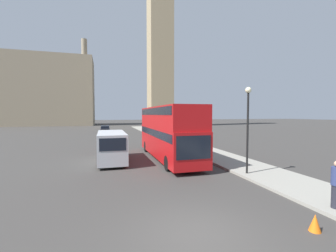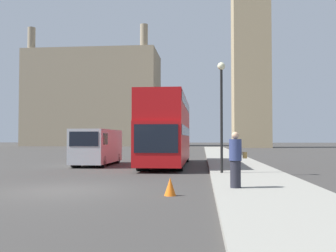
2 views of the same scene
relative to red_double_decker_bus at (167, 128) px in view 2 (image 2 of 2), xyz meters
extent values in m
plane|color=#383533|center=(-2.37, -11.68, -2.40)|extent=(300.00, 300.00, 0.00)
cube|color=gray|center=(4.37, -11.68, -2.33)|extent=(3.49, 120.00, 0.15)
cube|color=tan|center=(11.70, 50.13, 21.29)|extent=(6.96, 6.96, 47.38)
cube|color=gray|center=(-24.24, 65.76, 8.97)|extent=(31.32, 14.53, 22.75)
cylinder|color=gray|center=(-37.56, 59.59, 22.84)|extent=(1.74, 1.74, 5.00)
cylinder|color=gray|center=(-10.93, 59.59, 22.84)|extent=(1.74, 1.74, 5.00)
cube|color=#B71114|center=(0.00, 0.00, -0.95)|extent=(2.48, 11.33, 2.35)
cube|color=#B71114|center=(0.00, 0.00, 1.06)|extent=(2.48, 11.10, 1.67)
cube|color=black|center=(0.00, 0.00, -0.20)|extent=(2.52, 10.88, 0.55)
cube|color=black|center=(0.00, 0.00, 1.52)|extent=(2.52, 10.65, 0.55)
cube|color=black|center=(0.00, -5.68, -0.67)|extent=(2.18, 0.03, 1.41)
cylinder|color=black|center=(-0.89, -3.96, -1.90)|extent=(0.70, 1.01, 1.01)
cylinder|color=black|center=(0.89, -3.96, -1.90)|extent=(0.70, 1.01, 1.01)
cylinder|color=black|center=(-0.89, 3.97, -1.90)|extent=(0.70, 1.01, 1.01)
cylinder|color=black|center=(0.89, 3.97, -1.90)|extent=(0.70, 1.01, 1.01)
cube|color=#B2B7BC|center=(-4.54, -0.06, -1.15)|extent=(2.02, 5.61, 2.11)
cube|color=black|center=(-4.54, -2.88, -0.69)|extent=(1.72, 0.02, 0.85)
cube|color=black|center=(-4.54, -1.89, -0.69)|extent=(2.05, 1.01, 0.68)
cylinder|color=black|center=(-5.30, -1.97, -2.05)|extent=(0.51, 0.71, 0.71)
cylinder|color=black|center=(-3.78, -1.97, -2.05)|extent=(0.51, 0.71, 0.71)
cylinder|color=black|center=(-5.30, 1.85, -2.05)|extent=(0.51, 0.71, 0.71)
cylinder|color=black|center=(-3.78, 1.85, -2.05)|extent=(0.51, 0.71, 0.71)
cylinder|color=#23232D|center=(3.33, -11.63, -1.82)|extent=(0.34, 0.34, 0.87)
cylinder|color=navy|center=(3.33, -11.63, -1.03)|extent=(0.40, 0.40, 0.69)
sphere|color=tan|center=(3.33, -11.63, -0.57)|extent=(0.24, 0.24, 0.24)
cube|color=olive|center=(3.63, -11.63, -1.21)|extent=(0.12, 0.24, 0.20)
cylinder|color=black|center=(3.16, -6.36, 0.14)|extent=(0.12, 0.12, 4.79)
sphere|color=beige|center=(3.16, -6.36, 2.71)|extent=(0.36, 0.36, 0.36)
cube|color=black|center=(-4.94, 28.98, -1.88)|extent=(1.75, 4.75, 0.73)
cube|color=black|center=(-4.94, 29.10, -1.27)|extent=(1.57, 2.28, 0.51)
cylinder|color=black|center=(-5.63, 27.46, -2.09)|extent=(0.38, 0.63, 0.63)
cylinder|color=black|center=(-4.26, 27.46, -2.09)|extent=(0.38, 0.63, 0.63)
cylinder|color=black|center=(-5.63, 30.50, -2.09)|extent=(0.38, 0.63, 0.63)
cylinder|color=black|center=(-4.26, 30.50, -2.09)|extent=(0.38, 0.63, 0.63)
cone|color=orange|center=(1.29, -12.52, -2.13)|extent=(0.36, 0.36, 0.55)
camera|label=1|loc=(-5.05, -17.88, 1.28)|focal=24.00mm
camera|label=2|loc=(2.27, -23.87, -0.67)|focal=40.00mm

